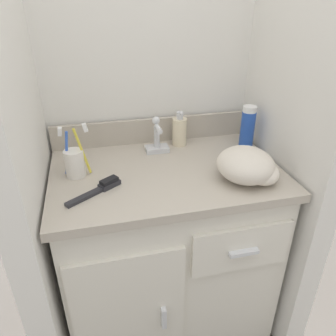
{
  "coord_description": "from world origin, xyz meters",
  "views": [
    {
      "loc": [
        -0.23,
        -0.98,
        1.29
      ],
      "look_at": [
        0.0,
        -0.03,
        0.76
      ],
      "focal_mm": 35.0,
      "sensor_mm": 36.0,
      "label": 1
    }
  ],
  "objects": [
    {
      "name": "vanity",
      "position": [
        -0.0,
        -0.0,
        0.39
      ],
      "size": [
        0.8,
        0.54,
        0.74
      ],
      "color": "silver",
      "rests_on": "ground_plane"
    },
    {
      "name": "soap_dispenser",
      "position": [
        0.1,
        0.2,
        0.8
      ],
      "size": [
        0.06,
        0.06,
        0.14
      ],
      "color": "beige",
      "rests_on": "vanity"
    },
    {
      "name": "shaving_cream_can",
      "position": [
        0.35,
        0.11,
        0.83
      ],
      "size": [
        0.05,
        0.05,
        0.17
      ],
      "color": "#234CB2",
      "rests_on": "vanity"
    },
    {
      "name": "wall_right",
      "position": [
        0.45,
        0.0,
        1.1
      ],
      "size": [
        0.08,
        0.61,
        2.2
      ],
      "primitive_type": "cube",
      "color": "silver",
      "rests_on": "ground_plane"
    },
    {
      "name": "sink_faucet",
      "position": [
        0.0,
        0.15,
        0.79
      ],
      "size": [
        0.09,
        0.09,
        0.14
      ],
      "color": "silver",
      "rests_on": "vanity"
    },
    {
      "name": "toothbrush_cup",
      "position": [
        -0.31,
        0.03,
        0.79
      ],
      "size": [
        0.1,
        0.07,
        0.18
      ],
      "color": "white",
      "rests_on": "vanity"
    },
    {
      "name": "hairbrush",
      "position": [
        -0.23,
        -0.09,
        0.75
      ],
      "size": [
        0.18,
        0.13,
        0.03
      ],
      "rotation": [
        0.0,
        0.0,
        0.59
      ],
      "color": "#232328",
      "rests_on": "vanity"
    },
    {
      "name": "hand_towel",
      "position": [
        0.25,
        -0.13,
        0.79
      ],
      "size": [
        0.19,
        0.2,
        0.11
      ],
      "color": "beige",
      "rests_on": "vanity"
    },
    {
      "name": "wall_back",
      "position": [
        0.0,
        0.31,
        1.1
      ],
      "size": [
        0.98,
        0.08,
        2.2
      ],
      "primitive_type": "cube",
      "color": "silver",
      "rests_on": "ground_plane"
    },
    {
      "name": "ground_plane",
      "position": [
        0.0,
        0.0,
        0.0
      ],
      "size": [
        6.0,
        6.0,
        0.0
      ],
      "primitive_type": "plane",
      "color": "#4C4742"
    },
    {
      "name": "wall_left",
      "position": [
        -0.45,
        0.0,
        1.1
      ],
      "size": [
        0.08,
        0.61,
        2.2
      ],
      "primitive_type": "cube",
      "color": "silver",
      "rests_on": "ground_plane"
    },
    {
      "name": "backsplash",
      "position": [
        0.0,
        0.25,
        0.79
      ],
      "size": [
        0.8,
        0.02,
        0.1
      ],
      "color": "#B2A899",
      "rests_on": "vanity"
    }
  ]
}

